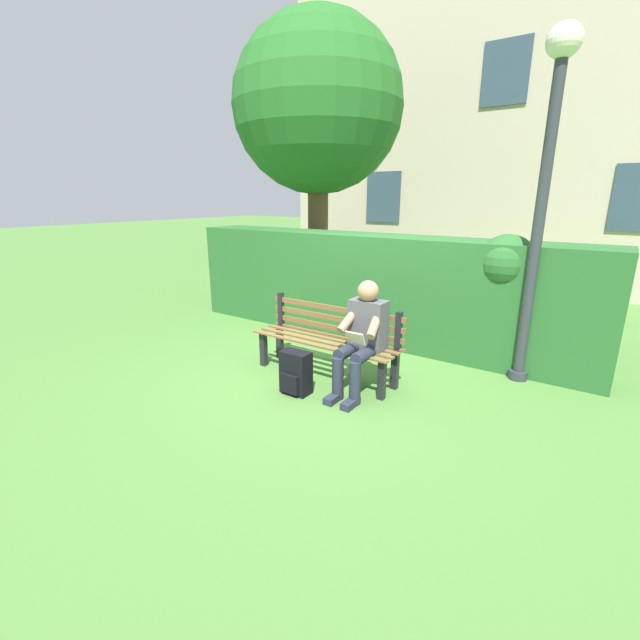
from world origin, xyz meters
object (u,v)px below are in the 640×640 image
Objects in this scene: person_seated at (362,335)px; lamp_post at (546,169)px; tree at (314,112)px; backpack at (296,373)px; park_bench at (328,338)px.

person_seated is 2.46m from lamp_post.
tree reaches higher than person_seated.
person_seated is 0.24× the size of tree.
tree is 1.39× the size of lamp_post.
tree is 5.12m from backpack.
lamp_post is at bearing -148.81° from park_bench.
backpack is 3.24m from lamp_post.
lamp_post is at bearing -137.18° from backpack.
park_bench is 0.36× the size of tree.
park_bench is at bearing 127.84° from tree.
person_seated is 0.80m from backpack.
tree reaches higher than lamp_post.
lamp_post is at bearing -135.65° from person_seated.
backpack is (0.01, 0.60, -0.22)m from park_bench.
lamp_post is (-1.31, -1.28, 1.63)m from person_seated.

